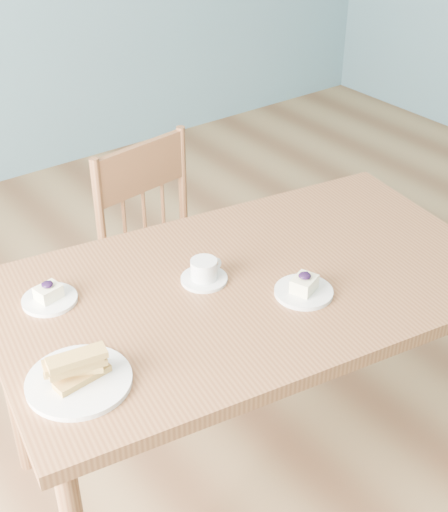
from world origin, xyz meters
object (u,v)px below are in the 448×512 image
(dining_table, at_px, (249,302))
(cheesecake_plate_far, at_px, (49,296))
(dining_chair, at_px, (170,267))
(biscotti_plate, at_px, (78,374))
(cheesecake_plate_near, at_px, (304,289))
(coffee_cup, at_px, (204,272))

(dining_table, distance_m, cheesecake_plate_far, 0.54)
(dining_table, distance_m, dining_chair, 0.60)
(dining_table, bearing_deg, biscotti_plate, -162.02)
(cheesecake_plate_near, bearing_deg, cheesecake_plate_far, 146.20)
(cheesecake_plate_near, bearing_deg, dining_chair, 88.98)
(coffee_cup, bearing_deg, biscotti_plate, -159.99)
(biscotti_plate, bearing_deg, dining_table, 8.87)
(dining_chair, height_order, biscotti_plate, dining_chair)
(cheesecake_plate_far, bearing_deg, dining_chair, 29.09)
(cheesecake_plate_near, distance_m, cheesecake_plate_far, 0.67)
(biscotti_plate, bearing_deg, cheesecake_plate_far, 76.02)
(dining_chair, bearing_deg, cheesecake_plate_near, -98.73)
(dining_table, distance_m, coffee_cup, 0.16)
(dining_table, bearing_deg, cheesecake_plate_near, -50.81)
(cheesecake_plate_far, relative_size, biscotti_plate, 0.60)
(cheesecake_plate_far, height_order, coffee_cup, coffee_cup)
(coffee_cup, bearing_deg, dining_table, -37.19)
(dining_table, relative_size, cheesecake_plate_near, 9.53)
(cheesecake_plate_far, relative_size, coffee_cup, 1.13)
(dining_chair, bearing_deg, coffee_cup, -119.04)
(dining_chair, height_order, cheesecake_plate_near, dining_chair)
(coffee_cup, bearing_deg, cheesecake_plate_near, -49.49)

